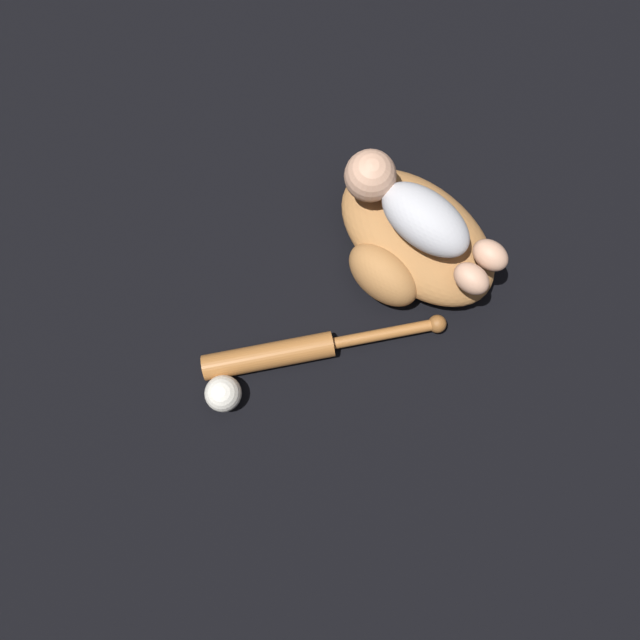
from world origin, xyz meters
TOP-DOWN VIEW (x-y plane):
  - ground_plane at (0.00, 0.00)m, footprint 6.00×6.00m
  - baseball_glove at (0.02, 0.03)m, footprint 0.38×0.30m
  - baby_figure at (0.04, 0.00)m, footprint 0.34×0.15m
  - baseball_bat at (0.12, 0.31)m, footprint 0.38×0.33m
  - baseball at (0.20, 0.45)m, footprint 0.07×0.07m

SIDE VIEW (x-z plane):
  - ground_plane at x=0.00m, z-range 0.00..0.00m
  - baseball_bat at x=0.12m, z-range 0.00..0.05m
  - baseball at x=0.20m, z-range 0.00..0.07m
  - baseball_glove at x=0.02m, z-range 0.00..0.11m
  - baby_figure at x=0.04m, z-range 0.10..0.19m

